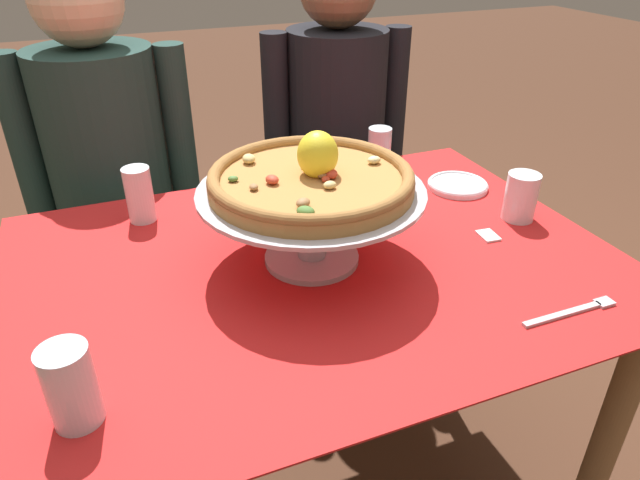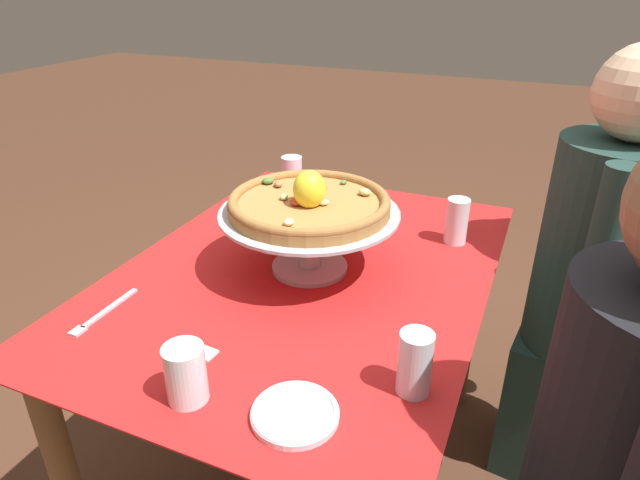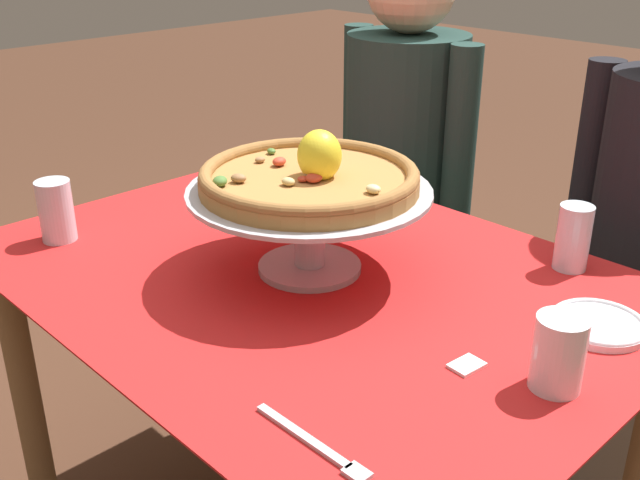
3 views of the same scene
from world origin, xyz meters
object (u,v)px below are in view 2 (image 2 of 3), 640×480
pizza (309,202)px  diner_left (591,299)px  side_plate (295,413)px  water_glass_back_right (415,367)px  water_glass_back_left (456,223)px  sugar_packet (203,353)px  dinner_fork (102,314)px  pizza_stand (309,228)px  water_glass_side_right (185,377)px  water_glass_front_left (292,177)px

pizza → diner_left: bearing=117.1°
pizza → side_plate: (0.47, 0.18, -0.17)m
water_glass_back_right → water_glass_back_left: bearing=-175.9°
water_glass_back_left → water_glass_back_right: water_glass_back_left is taller
side_plate → sugar_packet: bearing=-108.7°
pizza → water_glass_back_left: bearing=134.1°
pizza → dinner_fork: (0.37, -0.33, -0.18)m
water_glass_back_left → diner_left: diner_left is taller
dinner_fork → diner_left: bearing=125.1°
pizza_stand → diner_left: size_ratio=0.34×
pizza_stand → diner_left: diner_left is taller
pizza_stand → water_glass_side_right: bearing=-1.1°
sugar_packet → pizza_stand: bearing=172.1°
water_glass_back_right → dinner_fork: 0.69m
pizza_stand → dinner_fork: pizza_stand is taller
water_glass_back_left → water_glass_side_right: (0.80, -0.31, -0.01)m
dinner_fork → side_plate: bearing=78.7°
water_glass_back_right → diner_left: size_ratio=0.10×
pizza → water_glass_back_right: 0.50m
water_glass_back_left → pizza_stand: bearing=-46.0°
water_glass_side_right → sugar_packet: (-0.11, -0.04, -0.04)m
dinner_fork → sugar_packet: dinner_fork is taller
pizza → sugar_packet: (0.39, -0.05, -0.18)m
water_glass_front_left → dinner_fork: size_ratio=0.64×
water_glass_back_right → dinner_fork: (0.04, -0.68, -0.05)m
pizza → water_glass_side_right: size_ratio=3.53×
dinner_fork → diner_left: (-0.71, 1.01, -0.12)m
water_glass_back_left → dinner_fork: size_ratio=0.65×
pizza_stand → dinner_fork: size_ratio=2.25×
water_glass_side_right → dinner_fork: water_glass_side_right is taller
pizza_stand → water_glass_side_right: pizza_stand is taller
water_glass_back_left → water_glass_front_left: bearing=-105.0°
water_glass_side_right → sugar_packet: 0.13m
pizza → water_glass_front_left: pizza is taller
diner_left → water_glass_back_left: bearing=-82.4°
dinner_fork → sugar_packet: 0.28m
water_glass_side_right → diner_left: diner_left is taller
water_glass_front_left → pizza_stand: bearing=30.8°
water_glass_back_left → water_glass_side_right: bearing=-21.5°
dinner_fork → pizza_stand: bearing=137.7°
water_glass_front_left → side_plate: water_glass_front_left is taller
water_glass_back_left → sugar_packet: bearing=-27.7°
water_glass_side_right → dinner_fork: (-0.14, -0.32, -0.04)m
sugar_packet → water_glass_back_right: bearing=98.7°
water_glass_side_right → sugar_packet: size_ratio=2.18×
water_glass_front_left → dinner_fork: 0.82m
water_glass_back_left → diner_left: bearing=97.6°
water_glass_front_left → dinner_fork: bearing=-4.7°
diner_left → water_glass_back_right: bearing=-25.9°
water_glass_back_right → pizza: bearing=-133.1°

